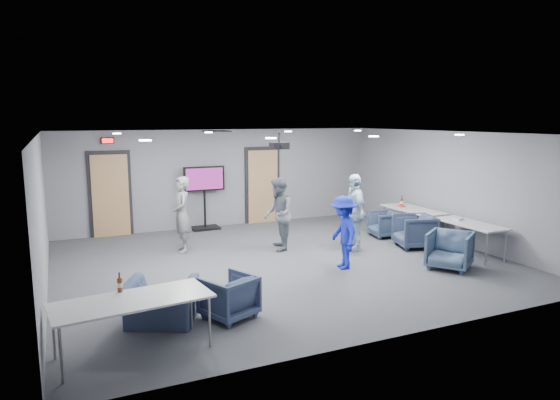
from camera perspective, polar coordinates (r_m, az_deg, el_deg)
name	(u,v)px	position (r m, az deg, el deg)	size (l,w,h in m)	color
floor	(281,262)	(10.64, 0.14, -7.08)	(9.00, 9.00, 0.00)	#3C4044
ceiling	(281,133)	(10.21, 0.14, 7.62)	(9.00, 9.00, 0.00)	white
wall_back	(222,178)	(14.04, -6.62, 2.50)	(9.00, 0.02, 2.70)	gray
wall_front	(403,242)	(6.96, 13.91, -4.70)	(9.00, 0.02, 2.70)	gray
wall_left	(42,216)	(9.44, -25.60, -1.69)	(0.02, 8.00, 2.70)	gray
wall_right	(449,187)	(12.84, 18.76, 1.43)	(0.02, 8.00, 2.70)	gray
door_left	(110,195)	(13.44, -18.81, 0.55)	(1.06, 0.17, 2.24)	black
door_right	(263,186)	(14.44, -2.00, 1.62)	(1.06, 0.17, 2.24)	black
exit_sign	(107,141)	(13.29, -19.11, 6.43)	(0.32, 0.08, 0.16)	black
hvac_diffuser	(217,131)	(12.65, -7.24, 7.81)	(0.60, 0.60, 0.03)	black
downlights	(281,134)	(10.21, 0.14, 7.54)	(6.18, 3.78, 0.02)	white
person_a	(182,215)	(11.46, -11.15, -1.64)	(0.63, 0.41, 1.72)	gray
person_b	(278,214)	(11.39, -0.21, -1.63)	(0.82, 0.64, 1.68)	slate
person_c	(354,212)	(11.51, 8.47, -1.41)	(1.03, 0.43, 1.76)	#A9C3D9
person_d	(343,232)	(10.11, 7.24, -3.70)	(0.96, 0.55, 1.48)	#1B28B2
chair_right_a	(385,224)	(13.03, 11.88, -2.72)	(0.70, 0.72, 0.66)	#34435A
chair_right_b	(415,231)	(12.12, 15.12, -3.46)	(0.83, 0.86, 0.78)	#323E57
chair_right_c	(450,250)	(10.65, 18.81, -5.46)	(0.81, 0.83, 0.76)	#3D506A
chair_front_a	(229,297)	(7.74, -5.89, -10.92)	(0.71, 0.73, 0.66)	#3C4969
chair_front_b	(161,302)	(7.70, -13.49, -11.31)	(1.00, 0.87, 0.65)	#384361
table_right_a	(413,211)	(13.12, 15.00, -1.17)	(0.76, 1.82, 0.73)	silver
table_right_b	(470,225)	(11.74, 20.85, -2.70)	(0.70, 1.67, 0.73)	silver
table_front_left	(132,302)	(6.75, -16.52, -11.14)	(2.06, 1.05, 0.73)	silver
bottle_front	(120,285)	(7.02, -17.84, -9.19)	(0.07, 0.07, 0.27)	#5A290F
bottle_right	(402,202)	(13.41, 13.74, -0.24)	(0.08, 0.08, 0.29)	#5A290F
snack_box	(402,206)	(13.29, 13.72, -0.70)	(0.18, 0.12, 0.04)	red
wrapper	(458,219)	(11.99, 19.71, -2.04)	(0.22, 0.15, 0.05)	silver
tv_stand	(205,194)	(13.68, -8.62, 0.71)	(1.12, 0.54, 1.72)	black
projector	(279,146)	(11.15, -0.09, 6.24)	(0.39, 0.37, 0.37)	black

